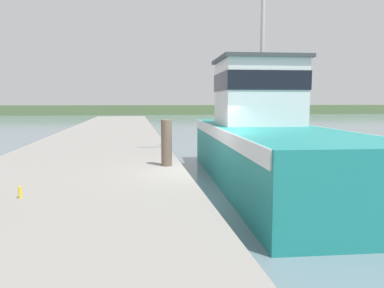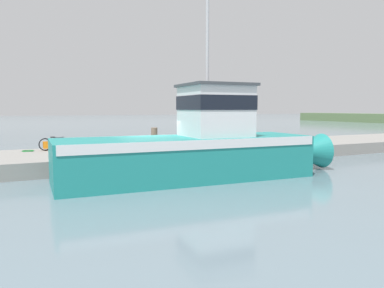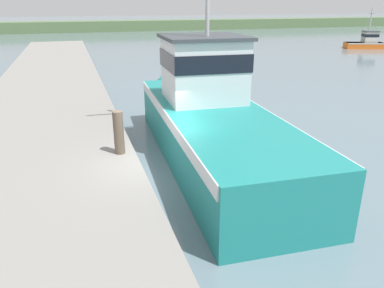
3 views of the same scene
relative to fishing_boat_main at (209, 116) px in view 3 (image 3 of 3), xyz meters
The scene contains 7 objects.
ground_plane 3.07m from the fishing_boat_main, 143.44° to the right, with size 320.00×320.00×0.00m, color slate.
dock_pier 6.14m from the fishing_boat_main, 164.43° to the right, with size 6.03×80.00×0.74m, color gray.
far_shoreline 70.96m from the fishing_boat_main, 66.92° to the left, with size 180.00×5.00×1.94m, color #567047.
fishing_boat_main is the anchor object (origin of this frame).
boat_white_moored 39.46m from the fishing_boat_main, 41.03° to the left, with size 5.35×3.17×4.67m.
boat_blue_far 24.34m from the fishing_boat_main, 73.26° to the left, with size 5.01×3.40×2.13m.
mooring_post 3.39m from the fishing_boat_main, 165.32° to the right, with size 0.32×0.32×1.36m, color brown.
Camera 3 is at (-2.25, -10.32, 5.16)m, focal length 35.00 mm.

